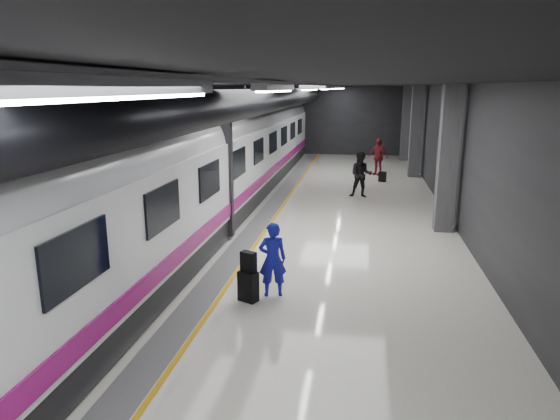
{
  "coord_description": "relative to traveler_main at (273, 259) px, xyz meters",
  "views": [
    {
      "loc": [
        1.96,
        -13.83,
        4.39
      ],
      "look_at": [
        -0.01,
        -1.93,
        1.43
      ],
      "focal_mm": 32.0,
      "sensor_mm": 36.0,
      "label": 1
    }
  ],
  "objects": [
    {
      "name": "shoulder_bag",
      "position": [
        -0.45,
        -0.35,
        0.04
      ],
      "size": [
        0.37,
        0.29,
        0.43
      ],
      "primitive_type": "cube",
      "rotation": [
        0.0,
        0.0,
        -0.43
      ],
      "color": "black",
      "rests_on": "suitcase_main"
    },
    {
      "name": "traveler_far_a",
      "position": [
        1.79,
        10.44,
        0.12
      ],
      "size": [
        0.95,
        0.76,
        1.88
      ],
      "primitive_type": "imported",
      "rotation": [
        0.0,
        0.0,
        -0.06
      ],
      "color": "black",
      "rests_on": "ground"
    },
    {
      "name": "traveler_far_b",
      "position": [
        2.61,
        16.05,
        0.12
      ],
      "size": [
        1.17,
        1.0,
        1.89
      ],
      "primitive_type": "imported",
      "rotation": [
        0.0,
        0.0,
        -0.6
      ],
      "color": "maroon",
      "rests_on": "ground"
    },
    {
      "name": "traveler_main",
      "position": [
        0.0,
        0.0,
        0.0
      ],
      "size": [
        0.69,
        0.54,
        1.64
      ],
      "primitive_type": "imported",
      "rotation": [
        0.0,
        0.0,
        3.42
      ],
      "color": "#1A1FC8",
      "rests_on": "ground"
    },
    {
      "name": "suitcase_main",
      "position": [
        -0.46,
        -0.37,
        -0.5
      ],
      "size": [
        0.47,
        0.39,
        0.65
      ],
      "primitive_type": "cube",
      "rotation": [
        0.0,
        0.0,
        -0.43
      ],
      "color": "black",
      "rests_on": "ground"
    },
    {
      "name": "train",
      "position": [
        -3.4,
        3.89,
        1.25
      ],
      "size": [
        3.05,
        38.0,
        4.05
      ],
      "color": "black",
      "rests_on": "ground"
    },
    {
      "name": "suitcase_far",
      "position": [
        2.8,
        14.14,
        -0.58
      ],
      "size": [
        0.39,
        0.32,
        0.49
      ],
      "primitive_type": "cube",
      "rotation": [
        0.0,
        0.0,
        -0.35
      ],
      "color": "black",
      "rests_on": "ground"
    },
    {
      "name": "platform_hall",
      "position": [
        -0.44,
        4.85,
        2.72
      ],
      "size": [
        10.02,
        40.02,
        4.51
      ],
      "color": "black",
      "rests_on": "ground"
    },
    {
      "name": "ground",
      "position": [
        -0.16,
        3.89,
        -0.82
      ],
      "size": [
        40.0,
        40.0,
        0.0
      ],
      "primitive_type": "plane",
      "color": "silver",
      "rests_on": "ground"
    }
  ]
}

